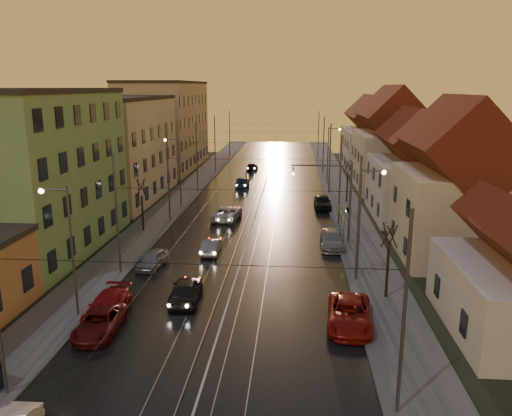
% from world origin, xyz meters
% --- Properties ---
extents(ground, '(160.00, 160.00, 0.00)m').
position_xyz_m(ground, '(0.00, 0.00, 0.00)').
color(ground, black).
rests_on(ground, ground).
extents(road, '(16.00, 120.00, 0.04)m').
position_xyz_m(road, '(0.00, 40.00, 0.02)').
color(road, black).
rests_on(road, ground).
extents(sidewalk_left, '(4.00, 120.00, 0.15)m').
position_xyz_m(sidewalk_left, '(-10.00, 40.00, 0.07)').
color(sidewalk_left, '#4C4C4C').
rests_on(sidewalk_left, ground).
extents(sidewalk_right, '(4.00, 120.00, 0.15)m').
position_xyz_m(sidewalk_right, '(10.00, 40.00, 0.07)').
color(sidewalk_right, '#4C4C4C').
rests_on(sidewalk_right, ground).
extents(tram_rail_0, '(0.06, 120.00, 0.03)m').
position_xyz_m(tram_rail_0, '(-2.20, 40.00, 0.06)').
color(tram_rail_0, gray).
rests_on(tram_rail_0, road).
extents(tram_rail_1, '(0.06, 120.00, 0.03)m').
position_xyz_m(tram_rail_1, '(-0.77, 40.00, 0.06)').
color(tram_rail_1, gray).
rests_on(tram_rail_1, road).
extents(tram_rail_2, '(0.06, 120.00, 0.03)m').
position_xyz_m(tram_rail_2, '(0.77, 40.00, 0.06)').
color(tram_rail_2, gray).
rests_on(tram_rail_2, road).
extents(tram_rail_3, '(0.06, 120.00, 0.03)m').
position_xyz_m(tram_rail_3, '(2.20, 40.00, 0.06)').
color(tram_rail_3, gray).
rests_on(tram_rail_3, road).
extents(apartment_left_1, '(10.00, 18.00, 13.00)m').
position_xyz_m(apartment_left_1, '(-17.50, 14.00, 6.50)').
color(apartment_left_1, '#67955F').
rests_on(apartment_left_1, ground).
extents(apartment_left_2, '(10.00, 20.00, 12.00)m').
position_xyz_m(apartment_left_2, '(-17.50, 34.00, 6.00)').
color(apartment_left_2, '#C6B199').
rests_on(apartment_left_2, ground).
extents(apartment_left_3, '(10.00, 24.00, 14.00)m').
position_xyz_m(apartment_left_3, '(-17.50, 58.00, 7.00)').
color(apartment_left_3, tan).
rests_on(apartment_left_3, ground).
extents(house_right_1, '(8.67, 10.20, 10.80)m').
position_xyz_m(house_right_1, '(17.00, 15.00, 5.45)').
color(house_right_1, beige).
rests_on(house_right_1, ground).
extents(house_right_2, '(9.18, 12.24, 9.20)m').
position_xyz_m(house_right_2, '(17.00, 28.00, 4.64)').
color(house_right_2, silver).
rests_on(house_right_2, ground).
extents(house_right_3, '(9.18, 14.28, 11.50)m').
position_xyz_m(house_right_3, '(17.00, 43.00, 5.80)').
color(house_right_3, beige).
rests_on(house_right_3, ground).
extents(house_right_4, '(9.18, 16.32, 10.00)m').
position_xyz_m(house_right_4, '(17.00, 61.00, 5.05)').
color(house_right_4, silver).
rests_on(house_right_4, ground).
extents(catenary_pole_r_0, '(0.16, 0.16, 9.00)m').
position_xyz_m(catenary_pole_r_0, '(8.60, -6.00, 4.50)').
color(catenary_pole_r_0, '#595B60').
rests_on(catenary_pole_r_0, ground).
extents(catenary_pole_l_1, '(0.16, 0.16, 9.00)m').
position_xyz_m(catenary_pole_l_1, '(-8.60, 9.00, 4.50)').
color(catenary_pole_l_1, '#595B60').
rests_on(catenary_pole_l_1, ground).
extents(catenary_pole_r_1, '(0.16, 0.16, 9.00)m').
position_xyz_m(catenary_pole_r_1, '(8.60, 9.00, 4.50)').
color(catenary_pole_r_1, '#595B60').
rests_on(catenary_pole_r_1, ground).
extents(catenary_pole_l_2, '(0.16, 0.16, 9.00)m').
position_xyz_m(catenary_pole_l_2, '(-8.60, 24.00, 4.50)').
color(catenary_pole_l_2, '#595B60').
rests_on(catenary_pole_l_2, ground).
extents(catenary_pole_r_2, '(0.16, 0.16, 9.00)m').
position_xyz_m(catenary_pole_r_2, '(8.60, 24.00, 4.50)').
color(catenary_pole_r_2, '#595B60').
rests_on(catenary_pole_r_2, ground).
extents(catenary_pole_l_3, '(0.16, 0.16, 9.00)m').
position_xyz_m(catenary_pole_l_3, '(-8.60, 39.00, 4.50)').
color(catenary_pole_l_3, '#595B60').
rests_on(catenary_pole_l_3, ground).
extents(catenary_pole_r_3, '(0.16, 0.16, 9.00)m').
position_xyz_m(catenary_pole_r_3, '(8.60, 39.00, 4.50)').
color(catenary_pole_r_3, '#595B60').
rests_on(catenary_pole_r_3, ground).
extents(catenary_pole_l_4, '(0.16, 0.16, 9.00)m').
position_xyz_m(catenary_pole_l_4, '(-8.60, 54.00, 4.50)').
color(catenary_pole_l_4, '#595B60').
rests_on(catenary_pole_l_4, ground).
extents(catenary_pole_r_4, '(0.16, 0.16, 9.00)m').
position_xyz_m(catenary_pole_r_4, '(8.60, 54.00, 4.50)').
color(catenary_pole_r_4, '#595B60').
rests_on(catenary_pole_r_4, ground).
extents(catenary_pole_l_5, '(0.16, 0.16, 9.00)m').
position_xyz_m(catenary_pole_l_5, '(-8.60, 72.00, 4.50)').
color(catenary_pole_l_5, '#595B60').
rests_on(catenary_pole_l_5, ground).
extents(catenary_pole_r_5, '(0.16, 0.16, 9.00)m').
position_xyz_m(catenary_pole_r_5, '(8.60, 72.00, 4.50)').
color(catenary_pole_r_5, '#595B60').
rests_on(catenary_pole_r_5, ground).
extents(street_lamp_0, '(1.75, 0.32, 8.00)m').
position_xyz_m(street_lamp_0, '(-9.10, 2.00, 4.89)').
color(street_lamp_0, '#595B60').
rests_on(street_lamp_0, ground).
extents(street_lamp_1, '(1.75, 0.32, 8.00)m').
position_xyz_m(street_lamp_1, '(9.10, 10.00, 4.89)').
color(street_lamp_1, '#595B60').
rests_on(street_lamp_1, ground).
extents(street_lamp_2, '(1.75, 0.32, 8.00)m').
position_xyz_m(street_lamp_2, '(-9.10, 30.00, 4.89)').
color(street_lamp_2, '#595B60').
rests_on(street_lamp_2, ground).
extents(street_lamp_3, '(1.75, 0.32, 8.00)m').
position_xyz_m(street_lamp_3, '(9.10, 46.00, 4.89)').
color(street_lamp_3, '#595B60').
rests_on(street_lamp_3, ground).
extents(traffic_light_mast, '(5.30, 0.32, 7.20)m').
position_xyz_m(traffic_light_mast, '(7.99, 18.00, 4.60)').
color(traffic_light_mast, '#595B60').
rests_on(traffic_light_mast, ground).
extents(bare_tree_0, '(1.09, 1.09, 5.11)m').
position_xyz_m(bare_tree_0, '(-10.20, 20.00, 2.49)').
color(bare_tree_0, black).
rests_on(bare_tree_0, ground).
extents(bare_tree_1, '(1.09, 1.09, 5.11)m').
position_xyz_m(bare_tree_1, '(10.20, 6.00, 2.49)').
color(bare_tree_1, black).
rests_on(bare_tree_1, ground).
extents(bare_tree_2, '(1.09, 1.09, 5.11)m').
position_xyz_m(bare_tree_2, '(10.40, 34.00, 2.49)').
color(bare_tree_2, black).
rests_on(bare_tree_2, ground).
extents(driving_car_0, '(2.08, 4.63, 1.55)m').
position_xyz_m(driving_car_0, '(-2.76, 4.65, 0.77)').
color(driving_car_0, black).
rests_on(driving_car_0, ground).
extents(driving_car_1, '(1.43, 3.88, 1.27)m').
position_xyz_m(driving_car_1, '(-2.67, 14.18, 0.63)').
color(driving_car_1, gray).
rests_on(driving_car_1, ground).
extents(driving_car_2, '(3.02, 5.46, 1.45)m').
position_xyz_m(driving_car_2, '(-2.81, 24.97, 0.72)').
color(driving_car_2, '#B5B5B5').
rests_on(driving_car_2, ground).
extents(driving_car_3, '(2.23, 4.84, 1.37)m').
position_xyz_m(driving_car_3, '(-2.99, 42.47, 0.69)').
color(driving_car_3, '#162144').
rests_on(driving_car_3, ground).
extents(driving_car_4, '(1.87, 3.91, 1.29)m').
position_xyz_m(driving_car_4, '(-2.88, 56.42, 0.64)').
color(driving_car_4, black).
rests_on(driving_car_4, ground).
extents(parked_left_1, '(2.20, 4.56, 1.25)m').
position_xyz_m(parked_left_1, '(-6.66, 0.02, 0.63)').
color(parked_left_1, '#5A100F').
rests_on(parked_left_1, ground).
extents(parked_left_2, '(1.89, 4.66, 1.35)m').
position_xyz_m(parked_left_2, '(-7.01, 2.13, 0.68)').
color(parked_left_2, '#9F0F16').
rests_on(parked_left_2, ground).
extents(parked_left_3, '(2.02, 3.94, 1.28)m').
position_xyz_m(parked_left_3, '(-6.63, 10.59, 0.64)').
color(parked_left_3, '#939398').
rests_on(parked_left_3, ground).
extents(parked_right_0, '(2.91, 5.56, 1.49)m').
position_xyz_m(parked_right_0, '(7.41, 1.96, 0.75)').
color(parked_right_0, '#9B170F').
rests_on(parked_right_0, ground).
extents(parked_right_1, '(1.99, 4.88, 1.41)m').
position_xyz_m(parked_right_1, '(7.44, 16.57, 0.71)').
color(parked_right_1, '#9C9BA1').
rests_on(parked_right_1, ground).
extents(parked_right_2, '(1.92, 4.66, 1.58)m').
position_xyz_m(parked_right_2, '(7.35, 30.70, 0.79)').
color(parked_right_2, black).
rests_on(parked_right_2, ground).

